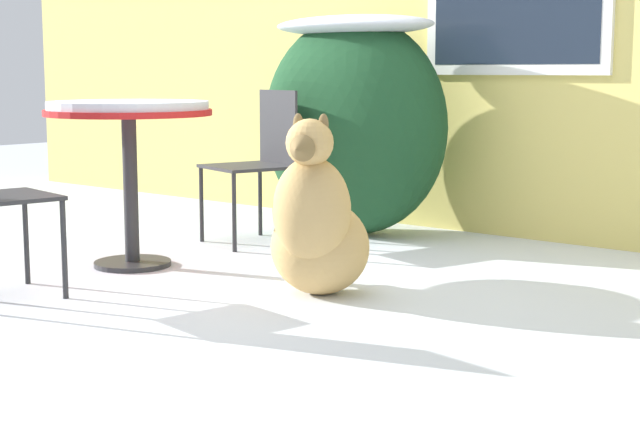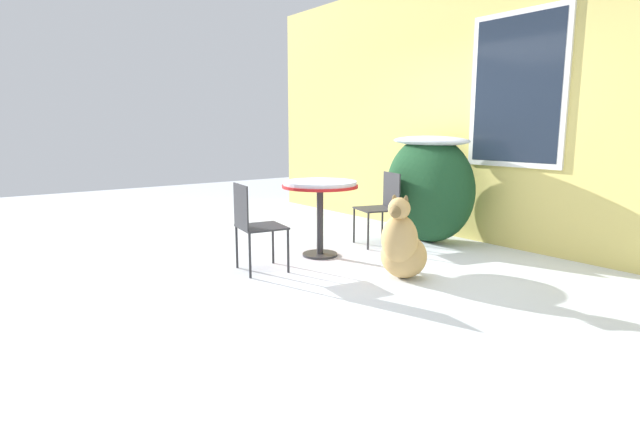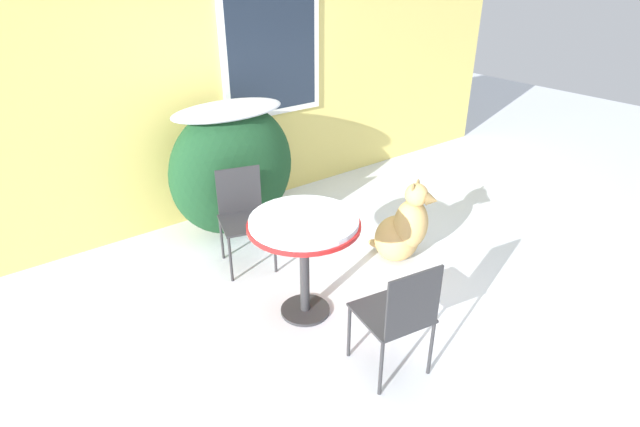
% 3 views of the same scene
% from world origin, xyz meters
% --- Properties ---
extents(ground_plane, '(16.00, 16.00, 0.00)m').
position_xyz_m(ground_plane, '(0.00, 0.00, 0.00)').
color(ground_plane, silver).
extents(house_wall, '(8.00, 0.10, 3.33)m').
position_xyz_m(house_wall, '(0.03, 2.20, 1.67)').
color(house_wall, '#E5D16B').
rests_on(house_wall, ground_plane).
extents(shrub_left, '(1.26, 0.68, 1.29)m').
position_xyz_m(shrub_left, '(-0.22, 1.68, 0.68)').
color(shrub_left, '#194223').
rests_on(shrub_left, ground_plane).
extents(patio_table, '(0.81, 0.81, 0.82)m').
position_xyz_m(patio_table, '(-0.45, 0.20, 0.70)').
color(patio_table, '#2D2D30').
rests_on(patio_table, ground_plane).
extents(patio_chair_near_table, '(0.52, 0.52, 0.86)m').
position_xyz_m(patio_chair_near_table, '(-0.44, 1.11, 0.48)').
color(patio_chair_near_table, '#2D2D30').
rests_on(patio_chair_near_table, ground_plane).
extents(patio_chair_far_side, '(0.49, 0.49, 0.86)m').
position_xyz_m(patio_chair_far_side, '(-0.35, -0.67, 0.48)').
color(patio_chair_far_side, '#2D2D30').
rests_on(patio_chair_far_side, ground_plane).
extents(dog, '(0.55, 0.60, 0.79)m').
position_xyz_m(dog, '(0.68, 0.28, 0.30)').
color(dog, tan).
rests_on(dog, ground_plane).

